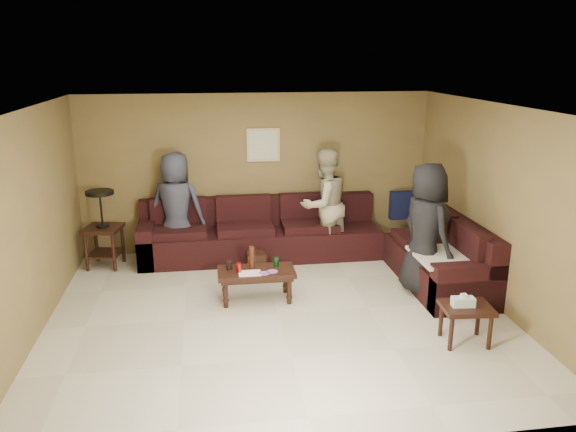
{
  "coord_description": "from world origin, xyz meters",
  "views": [
    {
      "loc": [
        -0.8,
        -6.23,
        3.07
      ],
      "look_at": [
        0.25,
        0.85,
        1.0
      ],
      "focal_mm": 35.0,
      "sensor_mm": 36.0,
      "label": 1
    }
  ],
  "objects_px": {
    "sectional_sofa": "(319,246)",
    "end_table_left": "(103,227)",
    "waste_bin": "(257,263)",
    "person_middle": "(324,205)",
    "side_table_right": "(466,311)",
    "person_left": "(177,207)",
    "person_right": "(426,230)",
    "coffee_table": "(256,274)"
  },
  "relations": [
    {
      "from": "end_table_left",
      "to": "person_right",
      "type": "distance_m",
      "value": 4.63
    },
    {
      "from": "sectional_sofa",
      "to": "end_table_left",
      "type": "xyz_separation_m",
      "value": [
        -3.16,
        0.47,
        0.28
      ]
    },
    {
      "from": "person_left",
      "to": "person_middle",
      "type": "relative_size",
      "value": 0.98
    },
    {
      "from": "person_right",
      "to": "person_middle",
      "type": "bearing_deg",
      "value": 19.84
    },
    {
      "from": "side_table_right",
      "to": "person_right",
      "type": "height_order",
      "value": "person_right"
    },
    {
      "from": "end_table_left",
      "to": "person_right",
      "type": "height_order",
      "value": "person_right"
    },
    {
      "from": "waste_bin",
      "to": "sectional_sofa",
      "type": "bearing_deg",
      "value": 9.15
    },
    {
      "from": "end_table_left",
      "to": "coffee_table",
      "type": "bearing_deg",
      "value": -35.69
    },
    {
      "from": "person_left",
      "to": "waste_bin",
      "type": "bearing_deg",
      "value": 164.19
    },
    {
      "from": "side_table_right",
      "to": "waste_bin",
      "type": "xyz_separation_m",
      "value": [
        -2.07,
        2.36,
        -0.22
      ]
    },
    {
      "from": "end_table_left",
      "to": "person_left",
      "type": "bearing_deg",
      "value": 5.52
    },
    {
      "from": "waste_bin",
      "to": "person_middle",
      "type": "relative_size",
      "value": 0.19
    },
    {
      "from": "sectional_sofa",
      "to": "end_table_left",
      "type": "distance_m",
      "value": 3.21
    },
    {
      "from": "end_table_left",
      "to": "side_table_right",
      "type": "distance_m",
      "value": 5.22
    },
    {
      "from": "sectional_sofa",
      "to": "side_table_right",
      "type": "relative_size",
      "value": 7.94
    },
    {
      "from": "waste_bin",
      "to": "person_right",
      "type": "distance_m",
      "value": 2.45
    },
    {
      "from": "person_middle",
      "to": "person_right",
      "type": "distance_m",
      "value": 1.82
    },
    {
      "from": "end_table_left",
      "to": "person_left",
      "type": "distance_m",
      "value": 1.11
    },
    {
      "from": "side_table_right",
      "to": "person_right",
      "type": "relative_size",
      "value": 0.33
    },
    {
      "from": "coffee_table",
      "to": "end_table_left",
      "type": "relative_size",
      "value": 0.85
    },
    {
      "from": "side_table_right",
      "to": "person_left",
      "type": "relative_size",
      "value": 0.35
    },
    {
      "from": "sectional_sofa",
      "to": "coffee_table",
      "type": "xyz_separation_m",
      "value": [
        -1.04,
        -1.05,
        0.03
      ]
    },
    {
      "from": "side_table_right",
      "to": "person_middle",
      "type": "bearing_deg",
      "value": 108.82
    },
    {
      "from": "person_left",
      "to": "person_middle",
      "type": "xyz_separation_m",
      "value": [
        2.23,
        -0.22,
        0.01
      ]
    },
    {
      "from": "waste_bin",
      "to": "person_left",
      "type": "distance_m",
      "value": 1.51
    },
    {
      "from": "waste_bin",
      "to": "person_left",
      "type": "height_order",
      "value": "person_left"
    },
    {
      "from": "coffee_table",
      "to": "person_middle",
      "type": "distance_m",
      "value": 1.9
    },
    {
      "from": "person_right",
      "to": "sectional_sofa",
      "type": "bearing_deg",
      "value": 31.02
    },
    {
      "from": "coffee_table",
      "to": "side_table_right",
      "type": "height_order",
      "value": "coffee_table"
    },
    {
      "from": "end_table_left",
      "to": "person_left",
      "type": "xyz_separation_m",
      "value": [
        1.08,
        0.1,
        0.23
      ]
    },
    {
      "from": "waste_bin",
      "to": "end_table_left",
      "type": "bearing_deg",
      "value": 164.24
    },
    {
      "from": "end_table_left",
      "to": "side_table_right",
      "type": "bearing_deg",
      "value": -34.88
    },
    {
      "from": "side_table_right",
      "to": "person_middle",
      "type": "height_order",
      "value": "person_middle"
    },
    {
      "from": "side_table_right",
      "to": "waste_bin",
      "type": "distance_m",
      "value": 3.15
    },
    {
      "from": "end_table_left",
      "to": "waste_bin",
      "type": "relative_size",
      "value": 3.64
    },
    {
      "from": "sectional_sofa",
      "to": "person_left",
      "type": "distance_m",
      "value": 2.22
    },
    {
      "from": "coffee_table",
      "to": "person_right",
      "type": "relative_size",
      "value": 0.56
    },
    {
      "from": "person_left",
      "to": "person_right",
      "type": "height_order",
      "value": "person_right"
    },
    {
      "from": "waste_bin",
      "to": "person_left",
      "type": "bearing_deg",
      "value": 147.26
    },
    {
      "from": "sectional_sofa",
      "to": "person_left",
      "type": "height_order",
      "value": "person_left"
    },
    {
      "from": "coffee_table",
      "to": "person_left",
      "type": "relative_size",
      "value": 0.59
    },
    {
      "from": "person_left",
      "to": "side_table_right",
      "type": "bearing_deg",
      "value": 152.97
    }
  ]
}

